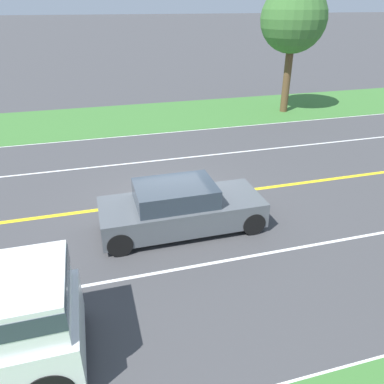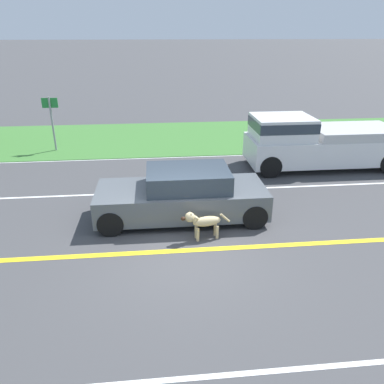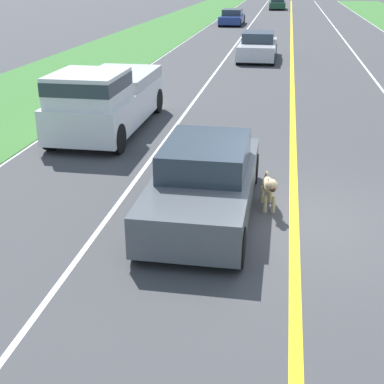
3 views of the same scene
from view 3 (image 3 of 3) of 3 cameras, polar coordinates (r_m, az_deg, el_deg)
ground_plane at (r=10.23m, az=10.83°, el=-3.09°), size 400.00×400.00×0.00m
centre_divider_line at (r=10.22m, az=10.83°, el=-3.07°), size 0.18×160.00×0.01m
lane_dash_same_dir at (r=10.69m, az=-8.24°, el=-1.72°), size 0.10×160.00×0.01m
ego_car at (r=10.12m, az=1.37°, el=1.11°), size 1.83×4.52×1.40m
dog at (r=10.45m, az=8.24°, el=0.54°), size 0.37×1.24×0.78m
pickup_truck at (r=15.71m, az=-9.18°, el=9.85°), size 2.05×5.45×1.93m
car_trailing_near at (r=29.35m, az=7.05°, el=15.15°), size 1.91×4.75×1.38m
car_trailing_mid at (r=48.44m, az=4.30°, el=18.08°), size 1.90×4.74×1.28m
car_trailing_far at (r=68.62m, az=9.12°, el=19.21°), size 1.85×4.47×1.36m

